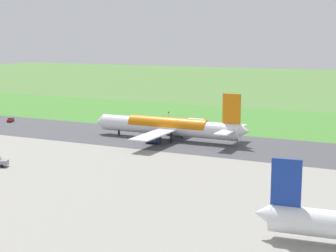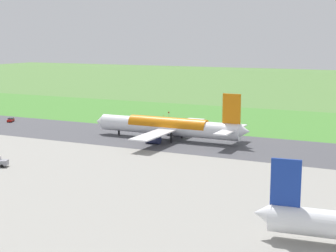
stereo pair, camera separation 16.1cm
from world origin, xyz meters
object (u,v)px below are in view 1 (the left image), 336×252
object	(u,v)px
no_stopping_sign	(169,114)
airliner_main	(169,127)
service_car_ops	(11,120)
traffic_cone_orange	(163,116)

from	to	relation	value
no_stopping_sign	airliner_main	bearing A→B (deg)	115.68
service_car_ops	traffic_cone_orange	world-z (taller)	service_car_ops
airliner_main	no_stopping_sign	bearing A→B (deg)	-64.32
service_car_ops	no_stopping_sign	bearing A→B (deg)	-146.00
airliner_main	service_car_ops	size ratio (longest dim) A/B	11.82
service_car_ops	no_stopping_sign	world-z (taller)	no_stopping_sign
airliner_main	service_car_ops	bearing A→B (deg)	-4.81
traffic_cone_orange	no_stopping_sign	bearing A→B (deg)	138.95
airliner_main	traffic_cone_orange	xyz separation A→B (m)	(23.73, -44.33, -4.08)
traffic_cone_orange	airliner_main	bearing A→B (deg)	118.16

